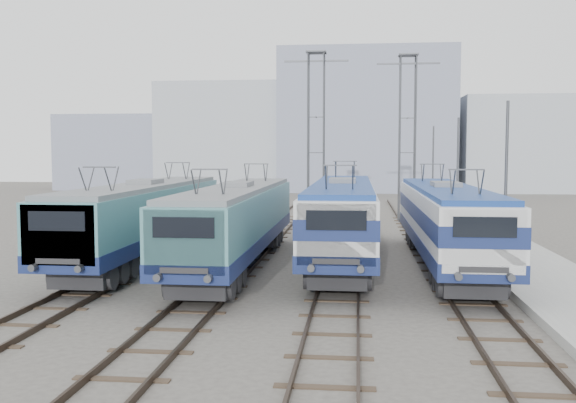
# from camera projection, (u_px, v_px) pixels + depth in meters

# --- Properties ---
(ground) EXTENTS (160.00, 160.00, 0.00)m
(ground) POSITION_uv_depth(u_px,v_px,m) (278.00, 288.00, 23.86)
(ground) COLOR #514C47
(platform) EXTENTS (4.00, 70.00, 0.30)m
(platform) POSITION_uv_depth(u_px,v_px,m) (509.00, 254.00, 30.69)
(platform) COLOR #9E9E99
(platform) RESTS_ON ground
(locomotive_far_left) EXTENTS (2.78, 17.58, 3.31)m
(locomotive_far_left) POSITION_uv_depth(u_px,v_px,m) (144.00, 215.00, 29.28)
(locomotive_far_left) COLOR navy
(locomotive_far_left) RESTS_ON ground
(locomotive_center_left) EXTENTS (2.76, 17.42, 3.28)m
(locomotive_center_left) POSITION_uv_depth(u_px,v_px,m) (237.00, 219.00, 27.64)
(locomotive_center_left) COLOR navy
(locomotive_center_left) RESTS_ON ground
(locomotive_center_right) EXTENTS (2.83, 17.88, 3.36)m
(locomotive_center_right) POSITION_uv_depth(u_px,v_px,m) (342.00, 213.00, 29.30)
(locomotive_center_right) COLOR navy
(locomotive_center_right) RESTS_ON ground
(locomotive_far_right) EXTENTS (2.75, 17.38, 3.27)m
(locomotive_far_right) POSITION_uv_depth(u_px,v_px,m) (446.00, 217.00, 27.82)
(locomotive_far_right) COLOR navy
(locomotive_far_right) RESTS_ON ground
(catenary_tower_west) EXTENTS (4.50, 1.20, 12.00)m
(catenary_tower_west) POSITION_uv_depth(u_px,v_px,m) (316.00, 129.00, 45.16)
(catenary_tower_west) COLOR #3F4247
(catenary_tower_west) RESTS_ON ground
(catenary_tower_east) EXTENTS (4.50, 1.20, 12.00)m
(catenary_tower_east) POSITION_uv_depth(u_px,v_px,m) (407.00, 130.00, 46.44)
(catenary_tower_east) COLOR #3F4247
(catenary_tower_east) RESTS_ON ground
(mast_front) EXTENTS (0.12, 0.12, 7.00)m
(mast_front) POSITION_uv_depth(u_px,v_px,m) (506.00, 192.00, 24.65)
(mast_front) COLOR #3F4247
(mast_front) RESTS_ON ground
(mast_mid) EXTENTS (0.12, 0.12, 7.00)m
(mast_mid) POSITION_uv_depth(u_px,v_px,m) (457.00, 179.00, 36.55)
(mast_mid) COLOR #3F4247
(mast_mid) RESTS_ON ground
(mast_rear) EXTENTS (0.12, 0.12, 7.00)m
(mast_rear) POSITION_uv_depth(u_px,v_px,m) (433.00, 173.00, 48.44)
(mast_rear) COLOR #3F4247
(mast_rear) RESTS_ON ground
(building_west) EXTENTS (18.00, 12.00, 14.00)m
(building_west) POSITION_uv_depth(u_px,v_px,m) (231.00, 138.00, 86.28)
(building_west) COLOR #A8B0BA
(building_west) RESTS_ON ground
(building_center) EXTENTS (22.00, 14.00, 18.00)m
(building_center) POSITION_uv_depth(u_px,v_px,m) (366.00, 122.00, 84.20)
(building_center) COLOR #868DA5
(building_center) RESTS_ON ground
(building_east) EXTENTS (16.00, 12.00, 12.00)m
(building_east) POSITION_uv_depth(u_px,v_px,m) (522.00, 145.00, 82.29)
(building_east) COLOR #A8B0BA
(building_east) RESTS_ON ground
(building_far_west) EXTENTS (14.00, 10.00, 10.00)m
(building_far_west) POSITION_uv_depth(u_px,v_px,m) (117.00, 152.00, 88.15)
(building_far_west) COLOR #868DA5
(building_far_west) RESTS_ON ground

